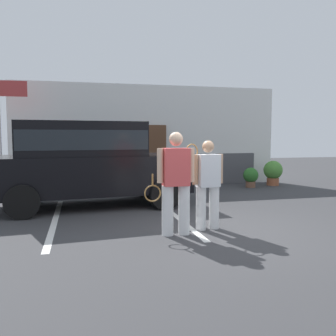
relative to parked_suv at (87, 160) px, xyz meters
name	(u,v)px	position (x,y,z in m)	size (l,w,h in m)	color
ground_plane	(216,230)	(2.21, -2.86, -1.15)	(40.00, 40.00, 0.00)	#38383A
parking_stripe_0	(55,220)	(-0.70, -1.36, -1.14)	(0.12, 4.40, 0.01)	silver
parking_stripe_1	(173,214)	(1.80, -1.36, -1.14)	(0.12, 4.40, 0.01)	silver
house_frontage	(150,139)	(2.21, 3.42, 0.48)	(9.16, 0.40, 3.47)	white
parked_suv	(87,160)	(0.00, 0.00, 0.00)	(4.74, 2.48, 2.05)	black
tennis_player_man	(176,182)	(1.42, -2.99, -0.22)	(0.92, 0.28, 1.78)	white
tennis_player_woman	(208,183)	(2.08, -2.75, -0.29)	(0.75, 0.30, 1.63)	white
potted_plant_by_porch	(251,176)	(5.40, 2.11, -0.78)	(0.50, 0.50, 0.67)	brown
potted_plant_secondary	(273,172)	(6.40, 2.41, -0.67)	(0.65, 0.65, 0.86)	#9E5638
flag_pole	(6,116)	(-2.22, 2.38, 1.16)	(0.80, 0.05, 3.36)	silver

